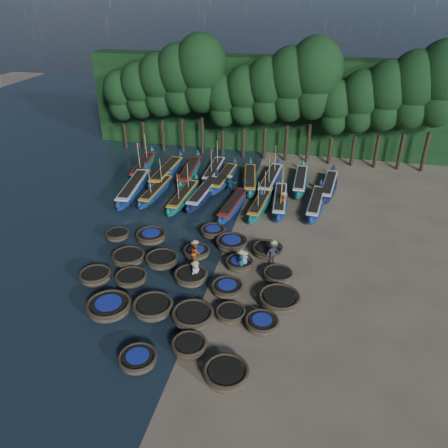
% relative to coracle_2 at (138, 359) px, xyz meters
% --- Properties ---
extents(ground, '(120.00, 120.00, 0.00)m').
position_rel_coracle_2_xyz_m(ground, '(1.75, 10.52, -0.39)').
color(ground, '#7D715B').
rests_on(ground, ground).
extents(foliage_wall, '(40.00, 3.00, 10.00)m').
position_rel_coracle_2_xyz_m(foliage_wall, '(1.75, 34.02, 4.61)').
color(foliage_wall, black).
rests_on(foliage_wall, ground).
extents(coracle_2, '(1.99, 1.99, 0.68)m').
position_rel_coracle_2_xyz_m(coracle_2, '(0.00, 0.00, 0.00)').
color(coracle_2, brown).
rests_on(coracle_2, ground).
extents(coracle_3, '(1.88, 1.88, 0.69)m').
position_rel_coracle_2_xyz_m(coracle_3, '(2.22, 1.45, -0.00)').
color(coracle_3, brown).
rests_on(coracle_3, ground).
extents(coracle_4, '(2.29, 2.29, 0.79)m').
position_rel_coracle_2_xyz_m(coracle_4, '(4.49, 0.03, 0.06)').
color(coracle_4, brown).
rests_on(coracle_4, ground).
extents(coracle_5, '(3.15, 3.15, 0.84)m').
position_rel_coracle_2_xyz_m(coracle_5, '(-3.14, 3.27, 0.09)').
color(coracle_5, brown).
rests_on(coracle_5, ground).
extents(coracle_6, '(2.61, 2.61, 0.85)m').
position_rel_coracle_2_xyz_m(coracle_6, '(-0.65, 3.80, 0.09)').
color(coracle_6, brown).
rests_on(coracle_6, ground).
extents(coracle_7, '(2.70, 2.70, 0.84)m').
position_rel_coracle_2_xyz_m(coracle_7, '(1.78, 3.61, 0.09)').
color(coracle_7, brown).
rests_on(coracle_7, ground).
extents(coracle_8, '(2.00, 2.00, 0.67)m').
position_rel_coracle_2_xyz_m(coracle_8, '(3.77, 4.39, -0.01)').
color(coracle_8, brown).
rests_on(coracle_8, ground).
extents(coracle_9, '(2.17, 2.17, 0.72)m').
position_rel_coracle_2_xyz_m(coracle_9, '(5.63, 3.96, 0.02)').
color(coracle_9, brown).
rests_on(coracle_9, ground).
extents(coracle_10, '(2.36, 2.36, 0.81)m').
position_rel_coracle_2_xyz_m(coracle_10, '(-5.33, 5.84, 0.07)').
color(coracle_10, brown).
rests_on(coracle_10, ground).
extents(coracle_11, '(2.20, 2.20, 0.67)m').
position_rel_coracle_2_xyz_m(coracle_11, '(-3.11, 6.31, -0.01)').
color(coracle_11, brown).
rests_on(coracle_11, ground).
extents(coracle_12, '(2.63, 2.63, 0.80)m').
position_rel_coracle_2_xyz_m(coracle_12, '(0.59, 7.19, 0.06)').
color(coracle_12, brown).
rests_on(coracle_12, ground).
extents(coracle_13, '(2.27, 2.27, 0.76)m').
position_rel_coracle_2_xyz_m(coracle_13, '(3.09, 6.56, 0.05)').
color(coracle_13, brown).
rests_on(coracle_13, ground).
extents(coracle_14, '(2.83, 2.83, 0.81)m').
position_rel_coracle_2_xyz_m(coracle_14, '(6.32, 6.16, 0.07)').
color(coracle_14, brown).
rests_on(coracle_14, ground).
extents(coracle_15, '(2.49, 2.49, 0.77)m').
position_rel_coracle_2_xyz_m(coracle_15, '(-4.20, 8.38, 0.04)').
color(coracle_15, brown).
rests_on(coracle_15, ground).
extents(coracle_16, '(2.38, 2.38, 0.81)m').
position_rel_coracle_2_xyz_m(coracle_16, '(-1.85, 8.57, 0.07)').
color(coracle_16, brown).
rests_on(coracle_16, ground).
extents(coracle_17, '(2.06, 2.06, 0.71)m').
position_rel_coracle_2_xyz_m(coracle_17, '(0.13, 10.10, 0.01)').
color(coracle_17, brown).
rests_on(coracle_17, ground).
extents(coracle_18, '(1.91, 1.91, 0.67)m').
position_rel_coracle_2_xyz_m(coracle_18, '(3.28, 9.44, -0.01)').
color(coracle_18, brown).
rests_on(coracle_18, ground).
extents(coracle_19, '(2.03, 2.03, 0.67)m').
position_rel_coracle_2_xyz_m(coracle_19, '(5.95, 8.69, -0.01)').
color(coracle_19, brown).
rests_on(coracle_19, ground).
extents(coracle_20, '(2.06, 2.06, 0.68)m').
position_rel_coracle_2_xyz_m(coracle_20, '(-6.26, 11.08, -0.00)').
color(coracle_20, brown).
rests_on(coracle_20, ground).
extents(coracle_21, '(2.26, 2.26, 0.82)m').
position_rel_coracle_2_xyz_m(coracle_21, '(-3.68, 11.32, 0.08)').
color(coracle_21, brown).
rests_on(coracle_21, ground).
extents(coracle_22, '(1.91, 1.91, 0.72)m').
position_rel_coracle_2_xyz_m(coracle_22, '(0.54, 13.13, 0.02)').
color(coracle_22, brown).
rests_on(coracle_22, ground).
extents(coracle_23, '(2.71, 2.71, 0.78)m').
position_rel_coracle_2_xyz_m(coracle_23, '(2.26, 11.76, 0.06)').
color(coracle_23, brown).
rests_on(coracle_23, ground).
extents(coracle_24, '(2.51, 2.51, 0.71)m').
position_rel_coracle_2_xyz_m(coracle_24, '(4.90, 11.48, 0.01)').
color(coracle_24, brown).
rests_on(coracle_24, ground).
extents(long_boat_1, '(2.59, 8.95, 1.58)m').
position_rel_coracle_2_xyz_m(long_boat_1, '(-8.27, 18.77, 0.21)').
color(long_boat_1, navy).
rests_on(long_boat_1, ground).
extents(long_boat_2, '(1.56, 7.50, 3.19)m').
position_rel_coracle_2_xyz_m(long_boat_2, '(-6.14, 18.87, 0.11)').
color(long_boat_2, navy).
rests_on(long_boat_2, ground).
extents(long_boat_3, '(1.58, 7.58, 3.22)m').
position_rel_coracle_2_xyz_m(long_boat_3, '(-3.41, 18.25, 0.12)').
color(long_boat_3, '#0F5859').
rests_on(long_boat_3, ground).
extents(long_boat_4, '(1.98, 8.07, 1.42)m').
position_rel_coracle_2_xyz_m(long_boat_4, '(-1.87, 19.28, 0.15)').
color(long_boat_4, '#10153C').
rests_on(long_boat_4, ground).
extents(long_boat_5, '(2.05, 7.25, 1.28)m').
position_rel_coracle_2_xyz_m(long_boat_5, '(1.15, 17.68, 0.09)').
color(long_boat_5, navy).
rests_on(long_boat_5, ground).
extents(long_boat_6, '(1.86, 7.29, 3.11)m').
position_rel_coracle_2_xyz_m(long_boat_6, '(3.33, 18.41, 0.10)').
color(long_boat_6, '#0F5859').
rests_on(long_boat_6, ground).
extents(long_boat_7, '(1.85, 7.66, 3.26)m').
position_rel_coracle_2_xyz_m(long_boat_7, '(4.86, 19.31, 0.12)').
color(long_boat_7, navy).
rests_on(long_boat_7, ground).
extents(long_boat_8, '(1.86, 7.55, 1.33)m').
position_rel_coracle_2_xyz_m(long_boat_8, '(7.86, 19.48, 0.11)').
color(long_boat_8, navy).
rests_on(long_boat_8, ground).
extents(long_boat_9, '(2.58, 8.29, 3.55)m').
position_rel_coracle_2_xyz_m(long_boat_9, '(-9.45, 23.99, 0.17)').
color(long_boat_9, '#0F5859').
rests_on(long_boat_9, ground).
extents(long_boat_10, '(1.68, 8.76, 1.54)m').
position_rel_coracle_2_xyz_m(long_boat_10, '(-6.62, 22.99, 0.19)').
color(long_boat_10, navy).
rests_on(long_boat_10, ground).
extents(long_boat_11, '(2.10, 8.42, 1.49)m').
position_rel_coracle_2_xyz_m(long_boat_11, '(-4.49, 23.73, 0.17)').
color(long_boat_11, '#0F5859').
rests_on(long_boat_11, ground).
extents(long_boat_12, '(1.47, 7.74, 3.29)m').
position_rel_coracle_2_xyz_m(long_boat_12, '(-2.25, 24.60, 0.13)').
color(long_boat_12, '#10153C').
rests_on(long_boat_12, ground).
extents(long_boat_13, '(1.91, 7.82, 1.38)m').
position_rel_coracle_2_xyz_m(long_boat_13, '(-0.88, 23.00, 0.13)').
color(long_boat_13, navy).
rests_on(long_boat_13, ground).
extents(long_boat_14, '(2.62, 7.83, 1.40)m').
position_rel_coracle_2_xyz_m(long_boat_14, '(1.59, 23.20, 0.14)').
color(long_boat_14, '#0F5859').
rests_on(long_boat_14, ground).
extents(long_boat_15, '(2.03, 8.44, 3.59)m').
position_rel_coracle_2_xyz_m(long_boat_15, '(3.51, 23.49, 0.18)').
color(long_boat_15, navy).
rests_on(long_boat_15, ground).
extents(long_boat_16, '(1.43, 7.82, 1.38)m').
position_rel_coracle_2_xyz_m(long_boat_16, '(6.25, 23.92, 0.13)').
color(long_boat_16, '#0F5859').
rests_on(long_boat_16, ground).
extents(long_boat_17, '(2.07, 7.74, 1.37)m').
position_rel_coracle_2_xyz_m(long_boat_17, '(8.87, 23.34, 0.13)').
color(long_boat_17, '#10153C').
rests_on(long_boat_17, ground).
extents(fisherman_0, '(0.65, 0.84, 1.71)m').
position_rel_coracle_2_xyz_m(fisherman_0, '(0.85, 7.35, 0.43)').
color(fisherman_0, beige).
rests_on(fisherman_0, ground).
extents(fisherman_1, '(0.60, 0.71, 1.87)m').
position_rel_coracle_2_xyz_m(fisherman_1, '(3.47, 9.01, 0.54)').
color(fisherman_1, '#174F60').
rests_on(fisherman_1, ground).
extents(fisherman_2, '(0.97, 1.06, 1.96)m').
position_rel_coracle_2_xyz_m(fisherman_2, '(0.27, 9.36, 0.53)').
color(fisherman_2, '#B14317').
rests_on(fisherman_2, ground).
extents(fisherman_3, '(1.31, 1.27, 1.99)m').
position_rel_coracle_2_xyz_m(fisherman_3, '(5.40, 10.46, 0.54)').
color(fisherman_3, black).
rests_on(fisherman_3, ground).
extents(fisherman_4, '(0.89, 0.86, 1.69)m').
position_rel_coracle_2_xyz_m(fisherman_4, '(3.65, 9.18, 0.43)').
color(fisherman_4, beige).
rests_on(fisherman_4, ground).
extents(fisherman_5, '(1.42, 0.55, 1.70)m').
position_rel_coracle_2_xyz_m(fisherman_5, '(0.01, 21.44, 0.40)').
color(fisherman_5, '#174F60').
rests_on(fisherman_5, ground).
extents(fisherman_6, '(0.58, 0.83, 1.83)m').
position_rel_coracle_2_xyz_m(fisherman_6, '(5.24, 18.60, 0.48)').
color(fisherman_6, '#B14317').
rests_on(fisherman_6, ground).
extents(tree_0, '(3.68, 3.68, 8.68)m').
position_rel_coracle_2_xyz_m(tree_0, '(-14.25, 30.52, 5.58)').
color(tree_0, black).
rests_on(tree_0, ground).
extents(tree_1, '(4.09, 4.09, 9.65)m').
position_rel_coracle_2_xyz_m(tree_1, '(-11.95, 30.52, 6.25)').
color(tree_1, black).
rests_on(tree_1, ground).
extents(tree_2, '(4.51, 4.51, 10.63)m').
position_rel_coracle_2_xyz_m(tree_2, '(-9.65, 30.52, 6.93)').
color(tree_2, black).
rests_on(tree_2, ground).
extents(tree_3, '(4.92, 4.92, 11.60)m').
position_rel_coracle_2_xyz_m(tree_3, '(-7.35, 30.52, 7.60)').
color(tree_3, black).
rests_on(tree_3, ground).
extents(tree_4, '(5.34, 5.34, 12.58)m').
position_rel_coracle_2_xyz_m(tree_4, '(-5.05, 30.52, 8.28)').
color(tree_4, black).
rests_on(tree_4, ground).
extents(tree_5, '(3.68, 3.68, 8.68)m').
position_rel_coracle_2_xyz_m(tree_5, '(-2.75, 30.52, 5.58)').
color(tree_5, black).
rests_on(tree_5, ground).
extents(tree_6, '(4.09, 4.09, 9.65)m').
position_rel_coracle_2_xyz_m(tree_6, '(-0.45, 30.52, 6.25)').
color(tree_6, black).
rests_on(tree_6, ground).
extents(tree_7, '(4.51, 4.51, 10.63)m').
position_rel_coracle_2_xyz_m(tree_7, '(1.85, 30.52, 6.93)').
color(tree_7, black).
rests_on(tree_7, ground).
extents(tree_8, '(4.92, 4.92, 11.60)m').
position_rel_coracle_2_xyz_m(tree_8, '(4.15, 30.52, 7.60)').
color(tree_8, black).
rests_on(tree_8, ground).
extents(tree_9, '(5.34, 5.34, 12.58)m').
position_rel_coracle_2_xyz_m(tree_9, '(6.45, 30.52, 8.28)').
color(tree_9, black).
rests_on(tree_9, ground).
extents(tree_10, '(3.68, 3.68, 8.68)m').
position_rel_coracle_2_xyz_m(tree_10, '(8.75, 30.52, 5.58)').
color(tree_10, black).
rests_on(tree_10, ground).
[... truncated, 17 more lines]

